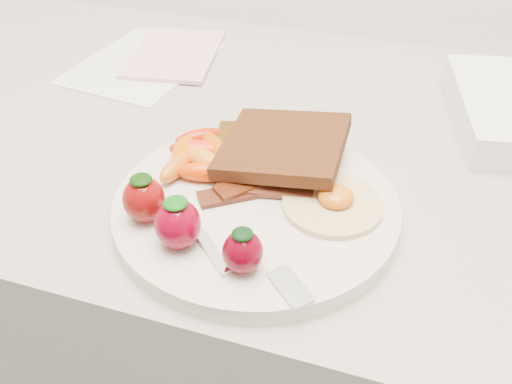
% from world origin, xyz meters
% --- Properties ---
extents(counter, '(2.00, 0.60, 0.90)m').
position_xyz_m(counter, '(0.00, 1.70, 0.45)').
color(counter, gray).
rests_on(counter, ground).
extents(plate, '(0.27, 0.27, 0.02)m').
position_xyz_m(plate, '(-0.02, 1.55, 0.91)').
color(plate, beige).
rests_on(plate, counter).
extents(toast_lower, '(0.11, 0.11, 0.01)m').
position_xyz_m(toast_lower, '(-0.04, 1.62, 0.93)').
color(toast_lower, '#321B0A').
rests_on(toast_lower, plate).
extents(toast_upper, '(0.13, 0.13, 0.03)m').
position_xyz_m(toast_upper, '(-0.02, 1.61, 0.94)').
color(toast_upper, black).
rests_on(toast_upper, toast_lower).
extents(fried_egg, '(0.12, 0.12, 0.02)m').
position_xyz_m(fried_egg, '(0.05, 1.56, 0.92)').
color(fried_egg, '#EFEBC1').
rests_on(fried_egg, plate).
extents(bacon_strips, '(0.11, 0.10, 0.01)m').
position_xyz_m(bacon_strips, '(-0.03, 1.56, 0.92)').
color(bacon_strips, '#320809').
rests_on(bacon_strips, plate).
extents(baby_carrots, '(0.09, 0.11, 0.02)m').
position_xyz_m(baby_carrots, '(-0.10, 1.59, 0.93)').
color(baby_carrots, red).
rests_on(baby_carrots, plate).
extents(strawberries, '(0.14, 0.07, 0.05)m').
position_xyz_m(strawberries, '(-0.07, 1.48, 0.94)').
color(strawberries, '#730808').
rests_on(strawberries, plate).
extents(fork, '(0.15, 0.09, 0.00)m').
position_xyz_m(fork, '(-0.01, 1.47, 0.92)').
color(fork, white).
rests_on(fork, plate).
extents(paper_sheet, '(0.18, 0.23, 0.00)m').
position_xyz_m(paper_sheet, '(-0.28, 1.81, 0.90)').
color(paper_sheet, silver).
rests_on(paper_sheet, counter).
extents(notepad, '(0.14, 0.19, 0.01)m').
position_xyz_m(notepad, '(-0.24, 1.85, 0.91)').
color(notepad, '#EAA9BE').
rests_on(notepad, paper_sheet).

